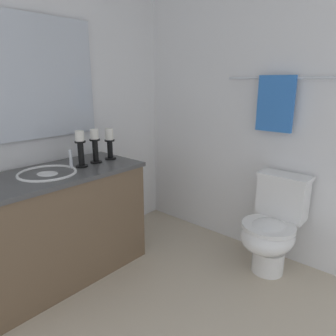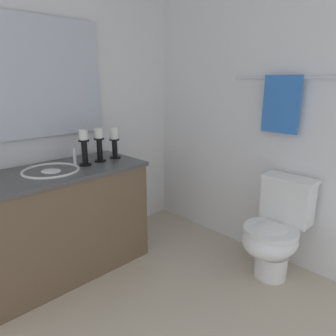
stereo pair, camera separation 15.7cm
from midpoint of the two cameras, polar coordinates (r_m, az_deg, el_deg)
The scene contains 12 objects.
floor at distance 2.07m, azimuth -0.39°, elevation -28.52°, with size 2.59×2.65×0.02m, color beige.
wall_back at distance 2.59m, azimuth 21.55°, elevation 10.05°, with size 2.59×0.04×2.45m, color white.
wall_left at distance 2.58m, azimuth -21.07°, elevation 10.09°, with size 0.04×2.65×2.45m, color white.
vanity_cabinet at distance 2.47m, azimuth -18.09°, elevation -9.66°, with size 0.58×1.34×0.82m.
sink_basin at distance 2.34m, azimuth -18.83°, elevation -1.45°, with size 0.40×0.40×0.24m.
mirror at distance 2.50m, azimuth -23.18°, elevation 14.98°, with size 0.02×1.21×0.88m, color silver.
candle_holder_tall at distance 2.57m, azimuth -8.10°, elevation 4.69°, with size 0.09×0.09×0.25m.
candle_holder_short at distance 2.48m, azimuth -10.76°, elevation 4.32°, with size 0.09×0.09×0.26m.
candle_holder_mid at distance 2.38m, azimuth -13.34°, elevation 3.81°, with size 0.09×0.09×0.27m.
toilet at distance 2.49m, azimuth 20.86°, elevation -10.82°, with size 0.39×0.54×0.75m.
towel_bar at distance 2.51m, azimuth 22.48°, elevation 15.09°, with size 0.02×0.02×0.83m, color silver.
towel_near_vanity at distance 2.50m, azimuth 21.85°, elevation 10.78°, with size 0.28×0.03×0.42m, color blue.
Camera 2 is at (1.13, -0.97, 1.44)m, focal length 33.14 mm.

